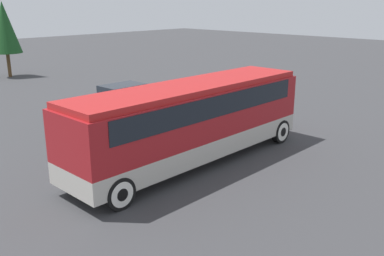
# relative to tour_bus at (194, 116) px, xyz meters

# --- Properties ---
(ground_plane) EXTENTS (120.00, 120.00, 0.00)m
(ground_plane) POSITION_rel_tour_bus_xyz_m (-0.10, 0.00, -1.86)
(ground_plane) COLOR #38383A
(tour_bus) EXTENTS (10.56, 2.56, 3.09)m
(tour_bus) POSITION_rel_tour_bus_xyz_m (0.00, 0.00, 0.00)
(tour_bus) COLOR #B7B2A8
(tour_bus) RESTS_ON ground_plane
(parked_car_near) EXTENTS (4.70, 1.98, 1.34)m
(parked_car_near) POSITION_rel_tour_bus_xyz_m (3.75, 9.14, -1.18)
(parked_car_near) COLOR silver
(parked_car_near) RESTS_ON ground_plane
(parked_car_mid) EXTENTS (4.80, 1.80, 1.42)m
(parked_car_mid) POSITION_rel_tour_bus_xyz_m (2.12, 6.72, -1.16)
(parked_car_mid) COLOR #2D5638
(parked_car_mid) RESTS_ON ground_plane
(tree_right) EXTENTS (2.39, 2.39, 6.02)m
(tree_right) POSITION_rel_tour_bus_xyz_m (3.62, 24.35, 2.11)
(tree_right) COLOR brown
(tree_right) RESTS_ON ground_plane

